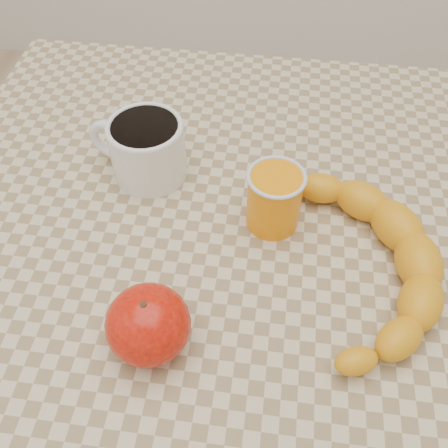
# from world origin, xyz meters

# --- Properties ---
(ground) EXTENTS (3.00, 3.00, 0.00)m
(ground) POSITION_xyz_m (0.00, 0.00, 0.00)
(ground) COLOR tan
(ground) RESTS_ON ground
(table) EXTENTS (0.80, 0.80, 0.75)m
(table) POSITION_xyz_m (0.00, 0.00, 0.66)
(table) COLOR #C8B48D
(table) RESTS_ON ground
(coffee_mug) EXTENTS (0.15, 0.12, 0.08)m
(coffee_mug) POSITION_xyz_m (-0.12, 0.09, 0.80)
(coffee_mug) COLOR white
(coffee_mug) RESTS_ON table
(orange_juice_glass) EXTENTS (0.07, 0.07, 0.08)m
(orange_juice_glass) POSITION_xyz_m (0.06, 0.03, 0.79)
(orange_juice_glass) COLOR orange
(orange_juice_glass) RESTS_ON table
(apple) EXTENTS (0.11, 0.11, 0.08)m
(apple) POSITION_xyz_m (-0.06, -0.15, 0.79)
(apple) COLOR #990A05
(apple) RESTS_ON table
(banana) EXTENTS (0.35, 0.41, 0.05)m
(banana) POSITION_xyz_m (0.16, -0.03, 0.78)
(banana) COLOR orange
(banana) RESTS_ON table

